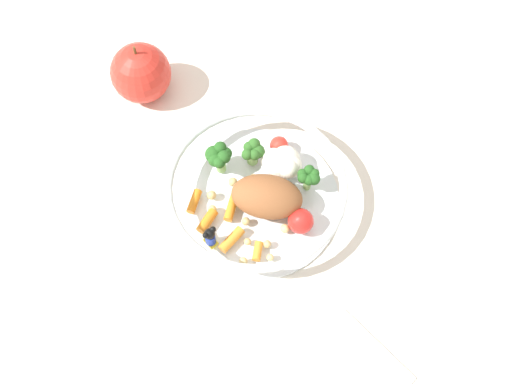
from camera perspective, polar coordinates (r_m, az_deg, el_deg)
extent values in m
plane|color=silver|center=(0.79, 0.69, -1.93)|extent=(2.40, 2.40, 0.00)
cylinder|color=white|center=(0.79, 0.00, -0.73)|extent=(0.21, 0.21, 0.01)
torus|color=white|center=(0.75, 0.00, 0.62)|extent=(0.23, 0.23, 0.01)
ellipsoid|color=brown|center=(0.76, 1.15, -0.52)|extent=(0.10, 0.09, 0.05)
cylinder|color=#7FAD5B|center=(0.80, -0.33, 3.21)|extent=(0.01, 0.01, 0.02)
sphere|color=#2D6023|center=(0.78, -0.66, 4.17)|extent=(0.01, 0.01, 0.01)
sphere|color=#2D6023|center=(0.78, -0.83, 3.48)|extent=(0.01, 0.01, 0.01)
sphere|color=#2D6023|center=(0.78, -0.14, 3.47)|extent=(0.01, 0.01, 0.01)
sphere|color=#2D6023|center=(0.79, 0.16, 3.79)|extent=(0.02, 0.02, 0.02)
sphere|color=#2D6023|center=(0.79, -0.18, 4.43)|extent=(0.02, 0.02, 0.02)
cylinder|color=#7FAD5B|center=(0.79, 4.76, 0.79)|extent=(0.01, 0.01, 0.02)
sphere|color=#23561E|center=(0.77, 4.31, 1.69)|extent=(0.01, 0.01, 0.01)
sphere|color=#23561E|center=(0.77, 4.37, 1.32)|extent=(0.01, 0.01, 0.01)
sphere|color=#23561E|center=(0.77, 4.91, 1.12)|extent=(0.01, 0.01, 0.01)
sphere|color=#23561E|center=(0.77, 5.35, 1.24)|extent=(0.02, 0.02, 0.02)
sphere|color=#23561E|center=(0.77, 5.44, 1.71)|extent=(0.01, 0.01, 0.01)
sphere|color=#23561E|center=(0.77, 4.94, 2.01)|extent=(0.01, 0.01, 0.01)
cylinder|color=#7FAD5B|center=(0.80, -3.26, 2.50)|extent=(0.01, 0.01, 0.02)
sphere|color=#23561E|center=(0.78, -3.92, 3.49)|extent=(0.02, 0.02, 0.02)
sphere|color=#23561E|center=(0.78, -3.77, 3.01)|extent=(0.02, 0.02, 0.02)
sphere|color=#23561E|center=(0.77, -3.41, 2.73)|extent=(0.01, 0.01, 0.01)
sphere|color=#23561E|center=(0.77, -2.97, 3.27)|extent=(0.02, 0.02, 0.02)
sphere|color=#23561E|center=(0.78, -2.80, 3.57)|extent=(0.02, 0.02, 0.02)
sphere|color=#23561E|center=(0.78, -3.33, 4.11)|extent=(0.02, 0.02, 0.02)
sphere|color=white|center=(0.79, 1.62, 2.98)|extent=(0.03, 0.03, 0.03)
sphere|color=white|center=(0.79, 2.15, 2.49)|extent=(0.04, 0.04, 0.04)
sphere|color=white|center=(0.79, 2.36, 2.34)|extent=(0.03, 0.03, 0.03)
sphere|color=white|center=(0.78, 2.69, 2.35)|extent=(0.03, 0.03, 0.03)
sphere|color=white|center=(0.79, 3.07, 2.48)|extent=(0.03, 0.03, 0.03)
sphere|color=white|center=(0.79, 2.74, 2.94)|extent=(0.04, 0.04, 0.04)
sphere|color=white|center=(0.79, 2.17, 3.15)|extent=(0.03, 0.03, 0.03)
cube|color=yellow|center=(0.76, -4.20, -4.61)|extent=(0.02, 0.02, 0.00)
cylinder|color=#1933B2|center=(0.75, -4.25, -4.31)|extent=(0.02, 0.02, 0.02)
sphere|color=black|center=(0.74, -4.32, -3.88)|extent=(0.01, 0.01, 0.01)
sphere|color=black|center=(0.73, -4.69, -4.02)|extent=(0.01, 0.01, 0.01)
sphere|color=black|center=(0.73, -4.01, -3.46)|extent=(0.01, 0.01, 0.01)
cylinder|color=orange|center=(0.75, 0.15, -5.50)|extent=(0.02, 0.03, 0.01)
cylinder|color=orange|center=(0.77, -2.29, -1.45)|extent=(0.02, 0.04, 0.01)
cylinder|color=orange|center=(0.76, -2.27, -4.41)|extent=(0.02, 0.04, 0.01)
cylinder|color=orange|center=(0.77, -4.54, -2.70)|extent=(0.01, 0.03, 0.01)
cylinder|color=orange|center=(0.78, -5.73, -0.87)|extent=(0.02, 0.03, 0.01)
sphere|color=red|center=(0.76, 4.16, -2.71)|extent=(0.03, 0.03, 0.03)
sphere|color=red|center=(0.81, 2.14, 4.32)|extent=(0.02, 0.02, 0.02)
sphere|color=tan|center=(0.79, -2.15, 0.93)|extent=(0.01, 0.01, 0.01)
sphere|color=tan|center=(0.78, -4.13, -0.29)|extent=(0.01, 0.01, 0.01)
sphere|color=#D1B775|center=(0.81, -4.39, 3.54)|extent=(0.01, 0.01, 0.01)
sphere|color=#D1B775|center=(0.75, -1.17, -6.43)|extent=(0.01, 0.01, 0.01)
sphere|color=tan|center=(0.79, -0.23, 1.29)|extent=(0.01, 0.01, 0.01)
sphere|color=#D1B775|center=(0.76, 2.69, -3.38)|extent=(0.01, 0.01, 0.01)
sphere|color=tan|center=(0.76, -0.78, -4.62)|extent=(0.01, 0.01, 0.01)
sphere|color=#D1B775|center=(0.75, 1.32, -6.06)|extent=(0.01, 0.01, 0.01)
sphere|color=tan|center=(0.77, -4.06, -1.63)|extent=(0.01, 0.01, 0.01)
sphere|color=tan|center=(0.77, -0.94, -2.73)|extent=(0.01, 0.01, 0.01)
sphere|color=tan|center=(0.75, 1.04, -4.83)|extent=(0.01, 0.01, 0.01)
sphere|color=#D1B775|center=(0.81, 2.85, 3.60)|extent=(0.01, 0.01, 0.01)
sphere|color=red|center=(0.86, -10.60, 10.76)|extent=(0.08, 0.08, 0.08)
cylinder|color=brown|center=(0.83, -11.15, 12.73)|extent=(0.00, 0.00, 0.01)
cube|color=white|center=(0.73, 8.34, -16.54)|extent=(0.13, 0.14, 0.01)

